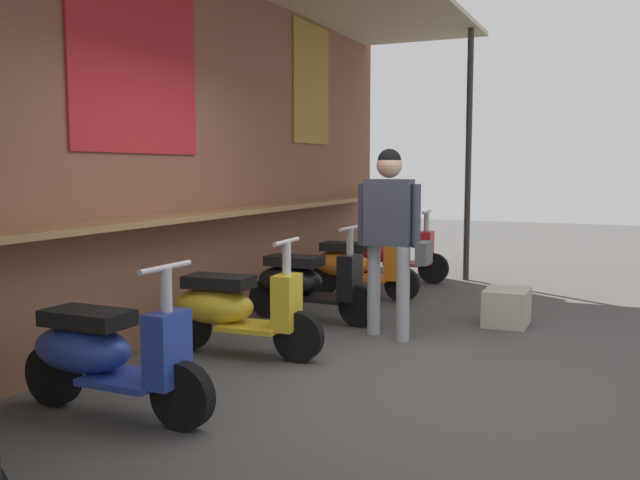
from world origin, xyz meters
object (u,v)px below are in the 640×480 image
object	(u,v)px
scooter_orange	(355,265)
scooter_red	(391,252)
scooter_black	(305,283)
merchandise_crate	(507,307)
scooter_blue	(104,353)
shopper_browsing	(390,223)
scooter_yellow	(232,308)

from	to	relation	value
scooter_orange	scooter_red	bearing A→B (deg)	90.19
scooter_black	merchandise_crate	distance (m)	1.99
scooter_blue	merchandise_crate	size ratio (longest dim) A/B	2.75
scooter_blue	scooter_orange	size ratio (longest dim) A/B	1.00
scooter_black	scooter_red	size ratio (longest dim) A/B	1.00
scooter_black	merchandise_crate	world-z (taller)	scooter_black
scooter_orange	merchandise_crate	size ratio (longest dim) A/B	2.75
scooter_black	scooter_orange	distance (m)	1.37
scooter_black	shopper_browsing	xyz separation A→B (m)	(-0.29, -0.98, 0.64)
scooter_black	scooter_orange	world-z (taller)	same
scooter_red	scooter_black	bearing A→B (deg)	-93.70
scooter_orange	shopper_browsing	world-z (taller)	shopper_browsing
scooter_yellow	scooter_red	xyz separation A→B (m)	(4.10, 0.00, 0.00)
scooter_blue	shopper_browsing	bearing A→B (deg)	69.87
scooter_black	scooter_yellow	bearing A→B (deg)	-88.94
scooter_orange	scooter_red	world-z (taller)	same
scooter_black	shopper_browsing	size ratio (longest dim) A/B	0.83
scooter_yellow	scooter_orange	world-z (taller)	same
scooter_black	shopper_browsing	distance (m)	1.21
merchandise_crate	scooter_red	bearing A→B (deg)	42.14
scooter_yellow	merchandise_crate	bearing A→B (deg)	43.72
scooter_blue	shopper_browsing	size ratio (longest dim) A/B	0.83
scooter_blue	scooter_red	bearing A→B (deg)	90.51
scooter_blue	scooter_yellow	world-z (taller)	same
shopper_browsing	scooter_orange	bearing A→B (deg)	28.81
scooter_orange	shopper_browsing	bearing A→B (deg)	-59.24
scooter_blue	scooter_red	xyz separation A→B (m)	(5.61, -0.00, 0.00)
scooter_yellow	merchandise_crate	world-z (taller)	scooter_yellow
scooter_orange	merchandise_crate	distance (m)	2.01
scooter_red	merchandise_crate	world-z (taller)	scooter_red
merchandise_crate	shopper_browsing	bearing A→B (deg)	136.96
scooter_orange	merchandise_crate	world-z (taller)	scooter_orange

